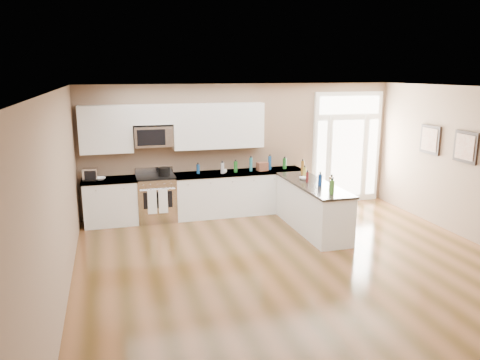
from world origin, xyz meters
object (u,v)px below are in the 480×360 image
object	(u,v)px
kitchen_range	(156,198)
stockpot	(164,171)
toaster_oven	(90,174)
peninsula_cabinet	(312,208)

from	to	relation	value
kitchen_range	stockpot	bearing A→B (deg)	-8.04
kitchen_range	toaster_oven	xyz separation A→B (m)	(-1.28, 0.00, 0.58)
peninsula_cabinet	kitchen_range	bearing A→B (deg)	153.26
peninsula_cabinet	stockpot	distance (m)	3.11
toaster_oven	kitchen_range	bearing A→B (deg)	6.10
stockpot	kitchen_range	bearing A→B (deg)	171.96
kitchen_range	stockpot	size ratio (longest dim) A/B	4.41
stockpot	toaster_oven	bearing A→B (deg)	178.87
peninsula_cabinet	kitchen_range	distance (m)	3.22
kitchen_range	stockpot	world-z (taller)	stockpot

